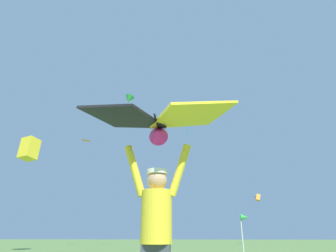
{
  "coord_description": "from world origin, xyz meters",
  "views": [
    {
      "loc": [
        0.77,
        -3.38,
        0.91
      ],
      "look_at": [
        0.39,
        1.25,
        2.79
      ],
      "focal_mm": 28.8,
      "sensor_mm": 36.0,
      "label": 1
    }
  ],
  "objects_px": {
    "distant_kite_orange_mid_left": "(258,198)",
    "distant_kite_green_low_left": "(129,99)",
    "distant_kite_orange_high_left": "(86,140)",
    "distant_kite_magenta_low_right": "(257,197)",
    "held_stunt_kite": "(157,120)",
    "marker_flag": "(244,220)",
    "kite_flyer_person": "(156,232)",
    "distant_kite_yellow_far_center": "(29,149)",
    "distant_kite_teal_mid_right": "(187,121)"
  },
  "relations": [
    {
      "from": "kite_flyer_person",
      "to": "held_stunt_kite",
      "type": "bearing_deg",
      "value": -89.42
    },
    {
      "from": "kite_flyer_person",
      "to": "distant_kite_yellow_far_center",
      "type": "distance_m",
      "value": 15.89
    },
    {
      "from": "distant_kite_magenta_low_right",
      "to": "marker_flag",
      "type": "distance_m",
      "value": 25.17
    },
    {
      "from": "distant_kite_orange_mid_left",
      "to": "marker_flag",
      "type": "distance_m",
      "value": 22.14
    },
    {
      "from": "distant_kite_teal_mid_right",
      "to": "held_stunt_kite",
      "type": "bearing_deg",
      "value": -90.54
    },
    {
      "from": "distant_kite_yellow_far_center",
      "to": "distant_kite_green_low_left",
      "type": "height_order",
      "value": "distant_kite_green_low_left"
    },
    {
      "from": "distant_kite_yellow_far_center",
      "to": "distant_kite_magenta_low_right",
      "type": "relative_size",
      "value": 2.32
    },
    {
      "from": "distant_kite_yellow_far_center",
      "to": "distant_kite_orange_mid_left",
      "type": "xyz_separation_m",
      "value": [
        17.25,
        16.75,
        -0.98
      ]
    },
    {
      "from": "kite_flyer_person",
      "to": "marker_flag",
      "type": "height_order",
      "value": "kite_flyer_person"
    },
    {
      "from": "distant_kite_yellow_far_center",
      "to": "distant_kite_orange_mid_left",
      "type": "relative_size",
      "value": 1.65
    },
    {
      "from": "distant_kite_teal_mid_right",
      "to": "distant_kite_yellow_far_center",
      "type": "bearing_deg",
      "value": -128.67
    },
    {
      "from": "kite_flyer_person",
      "to": "distant_kite_teal_mid_right",
      "type": "bearing_deg",
      "value": 89.46
    },
    {
      "from": "distant_kite_orange_high_left",
      "to": "distant_kite_magenta_low_right",
      "type": "relative_size",
      "value": 1.7
    },
    {
      "from": "kite_flyer_person",
      "to": "distant_kite_orange_mid_left",
      "type": "height_order",
      "value": "distant_kite_orange_mid_left"
    },
    {
      "from": "distant_kite_orange_high_left",
      "to": "distant_kite_orange_mid_left",
      "type": "distance_m",
      "value": 19.69
    },
    {
      "from": "held_stunt_kite",
      "to": "distant_kite_teal_mid_right",
      "type": "xyz_separation_m",
      "value": [
        0.23,
        23.94,
        10.22
      ]
    },
    {
      "from": "distant_kite_orange_high_left",
      "to": "distant_kite_orange_mid_left",
      "type": "relative_size",
      "value": 1.21
    },
    {
      "from": "held_stunt_kite",
      "to": "distant_kite_orange_high_left",
      "type": "height_order",
      "value": "distant_kite_orange_high_left"
    },
    {
      "from": "held_stunt_kite",
      "to": "distant_kite_orange_high_left",
      "type": "xyz_separation_m",
      "value": [
        -9.61,
        21.03,
        7.26
      ]
    },
    {
      "from": "distant_kite_yellow_far_center",
      "to": "distant_kite_magenta_low_right",
      "type": "height_order",
      "value": "distant_kite_yellow_far_center"
    },
    {
      "from": "distant_kite_green_low_left",
      "to": "distant_kite_magenta_low_right",
      "type": "bearing_deg",
      "value": 45.65
    },
    {
      "from": "kite_flyer_person",
      "to": "distant_kite_teal_mid_right",
      "type": "xyz_separation_m",
      "value": [
        0.23,
        23.86,
        11.49
      ]
    },
    {
      "from": "distant_kite_yellow_far_center",
      "to": "marker_flag",
      "type": "xyz_separation_m",
      "value": [
        11.65,
        -4.4,
        -4.37
      ]
    },
    {
      "from": "distant_kite_teal_mid_right",
      "to": "distant_kite_green_low_left",
      "type": "xyz_separation_m",
      "value": [
        -5.1,
        -5.88,
        -0.25
      ]
    },
    {
      "from": "held_stunt_kite",
      "to": "marker_flag",
      "type": "bearing_deg",
      "value": 73.14
    },
    {
      "from": "distant_kite_orange_high_left",
      "to": "distant_kite_magenta_low_right",
      "type": "height_order",
      "value": "distant_kite_orange_high_left"
    },
    {
      "from": "distant_kite_orange_mid_left",
      "to": "distant_kite_teal_mid_right",
      "type": "bearing_deg",
      "value": -148.07
    },
    {
      "from": "held_stunt_kite",
      "to": "distant_kite_orange_mid_left",
      "type": "relative_size",
      "value": 2.26
    },
    {
      "from": "kite_flyer_person",
      "to": "distant_kite_orange_mid_left",
      "type": "bearing_deg",
      "value": 74.58
    },
    {
      "from": "distant_kite_orange_high_left",
      "to": "distant_kite_teal_mid_right",
      "type": "xyz_separation_m",
      "value": [
        9.84,
        2.91,
        2.95
      ]
    },
    {
      "from": "held_stunt_kite",
      "to": "marker_flag",
      "type": "xyz_separation_m",
      "value": [
        2.3,
        7.58,
        -0.8
      ]
    },
    {
      "from": "kite_flyer_person",
      "to": "held_stunt_kite",
      "type": "height_order",
      "value": "held_stunt_kite"
    },
    {
      "from": "distant_kite_magenta_low_right",
      "to": "held_stunt_kite",
      "type": "bearing_deg",
      "value": -104.92
    },
    {
      "from": "kite_flyer_person",
      "to": "distant_kite_yellow_far_center",
      "type": "height_order",
      "value": "distant_kite_yellow_far_center"
    },
    {
      "from": "held_stunt_kite",
      "to": "kite_flyer_person",
      "type": "bearing_deg",
      "value": 90.58
    },
    {
      "from": "distant_kite_teal_mid_right",
      "to": "distant_kite_magenta_low_right",
      "type": "relative_size",
      "value": 4.36
    },
    {
      "from": "held_stunt_kite",
      "to": "marker_flag",
      "type": "height_order",
      "value": "held_stunt_kite"
    },
    {
      "from": "distant_kite_orange_mid_left",
      "to": "distant_kite_orange_high_left",
      "type": "bearing_deg",
      "value": -156.28
    },
    {
      "from": "kite_flyer_person",
      "to": "distant_kite_yellow_far_center",
      "type": "relative_size",
      "value": 1.36
    },
    {
      "from": "distant_kite_orange_mid_left",
      "to": "distant_kite_green_low_left",
      "type": "distance_m",
      "value": 18.2
    },
    {
      "from": "distant_kite_orange_high_left",
      "to": "distant_kite_orange_mid_left",
      "type": "bearing_deg",
      "value": 23.72
    },
    {
      "from": "distant_kite_orange_high_left",
      "to": "distant_kite_orange_mid_left",
      "type": "height_order",
      "value": "distant_kite_orange_high_left"
    },
    {
      "from": "kite_flyer_person",
      "to": "distant_kite_teal_mid_right",
      "type": "relative_size",
      "value": 0.73
    },
    {
      "from": "kite_flyer_person",
      "to": "marker_flag",
      "type": "relative_size",
      "value": 1.18
    },
    {
      "from": "held_stunt_kite",
      "to": "distant_kite_orange_high_left",
      "type": "distance_m",
      "value": 24.23
    },
    {
      "from": "distant_kite_teal_mid_right",
      "to": "distant_kite_green_low_left",
      "type": "height_order",
      "value": "distant_kite_teal_mid_right"
    },
    {
      "from": "held_stunt_kite",
      "to": "distant_kite_yellow_far_center",
      "type": "distance_m",
      "value": 15.61
    },
    {
      "from": "distant_kite_green_low_left",
      "to": "marker_flag",
      "type": "distance_m",
      "value": 16.65
    },
    {
      "from": "distant_kite_teal_mid_right",
      "to": "kite_flyer_person",
      "type": "bearing_deg",
      "value": -90.54
    },
    {
      "from": "distant_kite_orange_high_left",
      "to": "distant_kite_magenta_low_right",
      "type": "bearing_deg",
      "value": 30.55
    }
  ]
}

